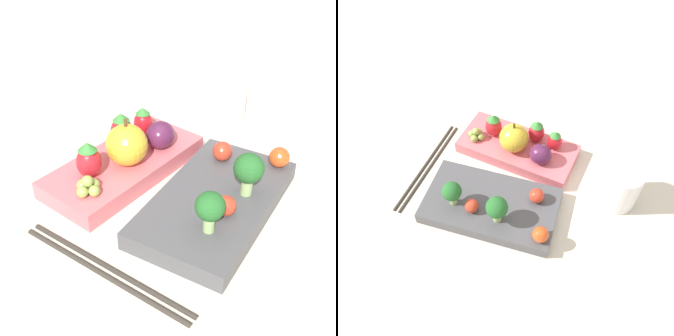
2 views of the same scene
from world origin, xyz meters
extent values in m
plane|color=beige|center=(0.00, 0.00, 0.00)|extent=(4.00, 4.00, 0.00)
cube|color=#4C4C51|center=(0.00, 0.07, 0.01)|extent=(0.23, 0.14, 0.02)
cube|color=#DB6670|center=(0.01, -0.06, 0.01)|extent=(0.22, 0.11, 0.02)
cylinder|color=#93B770|center=(0.05, 0.10, 0.03)|extent=(0.01, 0.01, 0.02)
sphere|color=#236028|center=(0.05, 0.10, 0.05)|extent=(0.03, 0.03, 0.03)
cylinder|color=#93B770|center=(-0.02, 0.10, 0.03)|extent=(0.01, 0.01, 0.02)
sphere|color=#236028|center=(-0.02, 0.10, 0.06)|extent=(0.03, 0.03, 0.03)
sphere|color=red|center=(-0.07, 0.04, 0.03)|extent=(0.02, 0.02, 0.02)
sphere|color=red|center=(0.02, 0.10, 0.03)|extent=(0.02, 0.02, 0.02)
sphere|color=#DB4C1E|center=(-0.10, 0.10, 0.03)|extent=(0.03, 0.03, 0.03)
sphere|color=gold|center=(0.01, -0.05, 0.05)|extent=(0.05, 0.05, 0.05)
cylinder|color=brown|center=(0.01, -0.05, 0.08)|extent=(0.00, 0.00, 0.01)
ellipsoid|color=red|center=(-0.06, -0.08, 0.04)|extent=(0.03, 0.03, 0.03)
cone|color=#388438|center=(-0.06, -0.08, 0.06)|extent=(0.02, 0.02, 0.01)
ellipsoid|color=red|center=(-0.02, -0.08, 0.04)|extent=(0.03, 0.03, 0.04)
cone|color=#388438|center=(-0.02, -0.08, 0.06)|extent=(0.02, 0.02, 0.01)
ellipsoid|color=red|center=(0.06, -0.07, 0.04)|extent=(0.03, 0.03, 0.04)
cone|color=#388438|center=(0.06, -0.07, 0.06)|extent=(0.02, 0.02, 0.01)
ellipsoid|color=#511E42|center=(-0.04, -0.04, 0.04)|extent=(0.04, 0.04, 0.04)
sphere|color=#8EA84C|center=(0.09, -0.05, 0.03)|extent=(0.01, 0.01, 0.01)
sphere|color=#8EA84C|center=(0.08, -0.04, 0.03)|extent=(0.01, 0.01, 0.01)
sphere|color=#8EA84C|center=(0.07, -0.05, 0.03)|extent=(0.01, 0.01, 0.01)
sphere|color=#8EA84C|center=(0.08, -0.06, 0.03)|extent=(0.01, 0.01, 0.01)
sphere|color=#8EA84C|center=(0.08, -0.05, 0.04)|extent=(0.01, 0.01, 0.01)
cylinder|color=white|center=(-0.18, -0.03, 0.04)|extent=(0.07, 0.07, 0.08)
cylinder|color=#332D28|center=(0.15, 0.03, 0.00)|extent=(0.01, 0.21, 0.01)
cylinder|color=#332D28|center=(0.14, 0.03, 0.00)|extent=(0.01, 0.21, 0.01)
camera|label=1|loc=(0.37, 0.27, 0.35)|focal=50.00mm
camera|label=2|loc=(-0.15, 0.37, 0.53)|focal=40.00mm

